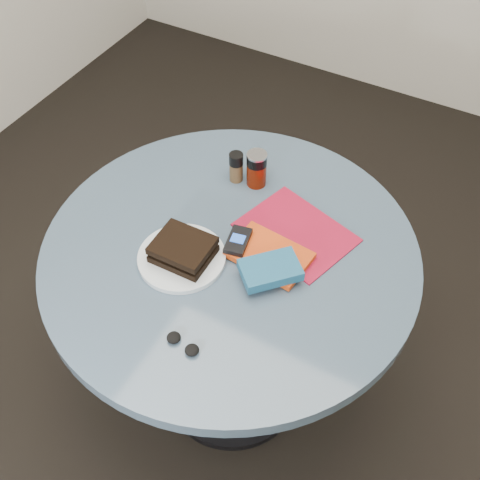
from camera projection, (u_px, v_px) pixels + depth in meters
The scene contains 11 objects.
ground at pixel (233, 385), 2.15m from camera, with size 4.00×4.00×0.00m, color black.
table at pixel (231, 286), 1.71m from camera, with size 1.00×1.00×0.75m.
plate at pixel (182, 258), 1.55m from camera, with size 0.23×0.23×0.01m, color silver.
sandwich at pixel (183, 250), 1.53m from camera, with size 0.15×0.12×0.05m.
soda_can at pixel (257, 169), 1.71m from camera, with size 0.06×0.06×0.11m.
pepper_grinder at pixel (236, 167), 1.72m from camera, with size 0.04×0.04×0.09m.
magazine at pixel (296, 232), 1.62m from camera, with size 0.29×0.22×0.01m, color maroon.
red_book at pixel (269, 255), 1.55m from camera, with size 0.20×0.13×0.02m, color #B5380E.
novel at pixel (270, 270), 1.49m from camera, with size 0.15×0.09×0.03m, color navy.
mp3_player at pixel (238, 241), 1.56m from camera, with size 0.07×0.10×0.02m.
headphones at pixel (183, 344), 1.38m from camera, with size 0.09×0.05×0.02m.
Camera 1 is at (0.52, -0.89, 1.95)m, focal length 45.00 mm.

